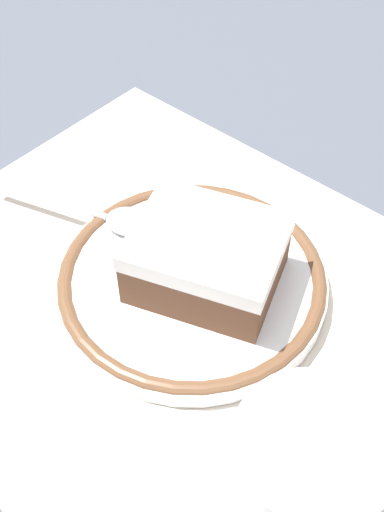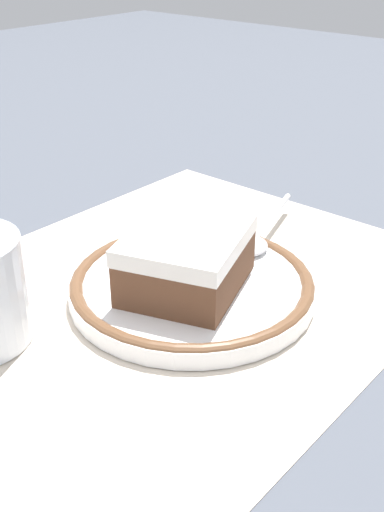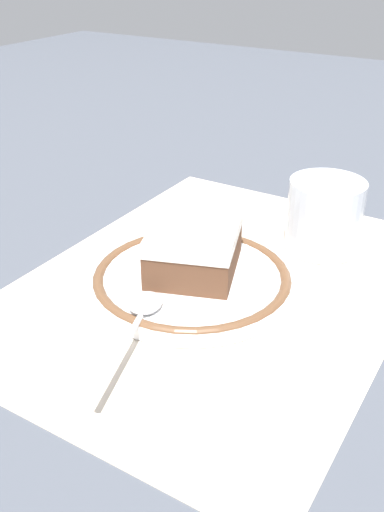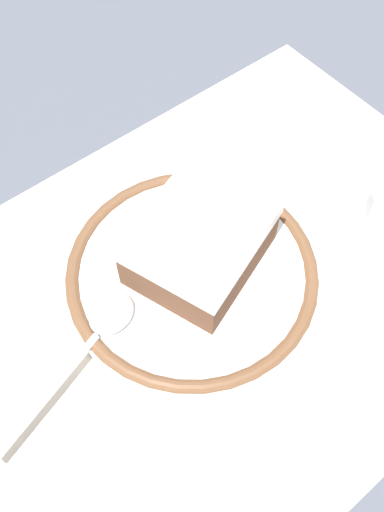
{
  "view_description": "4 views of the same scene",
  "coord_description": "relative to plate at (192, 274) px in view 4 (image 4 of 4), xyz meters",
  "views": [
    {
      "loc": [
        -0.16,
        0.19,
        0.34
      ],
      "look_at": [
        0.02,
        -0.02,
        0.03
      ],
      "focal_mm": 43.71,
      "sensor_mm": 36.0,
      "label": 1
    },
    {
      "loc": [
        -0.29,
        -0.28,
        0.25
      ],
      "look_at": [
        0.02,
        -0.02,
        0.03
      ],
      "focal_mm": 44.08,
      "sensor_mm": 36.0,
      "label": 2
    },
    {
      "loc": [
        0.41,
        0.22,
        0.29
      ],
      "look_at": [
        0.02,
        -0.02,
        0.03
      ],
      "focal_mm": 40.5,
      "sensor_mm": 36.0,
      "label": 3
    },
    {
      "loc": [
        0.14,
        0.14,
        0.36
      ],
      "look_at": [
        0.02,
        -0.02,
        0.03
      ],
      "focal_mm": 39.16,
      "sensor_mm": 36.0,
      "label": 4
    }
  ],
  "objects": [
    {
      "name": "placemat",
      "position": [
        -0.02,
        0.02,
        -0.01
      ],
      "size": [
        0.44,
        0.33,
        0.0
      ],
      "primitive_type": "cube",
      "color": "beige",
      "rests_on": "ground_plane"
    },
    {
      "name": "cake_slice",
      "position": [
        -0.01,
        -0.0,
        0.03
      ],
      "size": [
        0.12,
        0.11,
        0.04
      ],
      "color": "brown",
      "rests_on": "plate"
    },
    {
      "name": "spoon",
      "position": [
        0.08,
        -0.0,
        0.01
      ],
      "size": [
        0.13,
        0.06,
        0.01
      ],
      "color": "silver",
      "rests_on": "plate"
    },
    {
      "name": "ground_plane",
      "position": [
        -0.02,
        0.02,
        -0.01
      ],
      "size": [
        2.4,
        2.4,
        0.0
      ],
      "primitive_type": "plane",
      "color": "#4C515B"
    },
    {
      "name": "plate",
      "position": [
        0.0,
        0.0,
        0.0
      ],
      "size": [
        0.18,
        0.18,
        0.02
      ],
      "color": "white",
      "rests_on": "placemat"
    }
  ]
}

